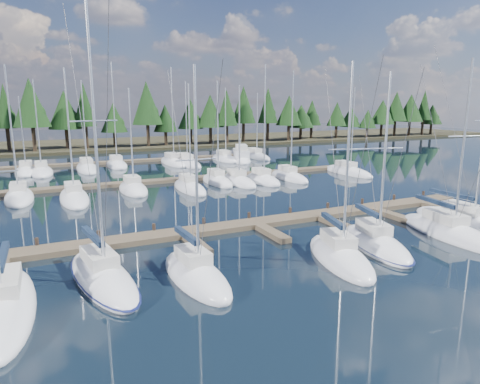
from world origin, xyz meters
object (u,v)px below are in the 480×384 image
front_sailboat_6 (467,222)px  motor_yacht_right (241,158)px  front_sailboat_4 (375,243)px  front_sailboat_0 (5,307)px  main_dock (258,225)px  front_sailboat_2 (196,275)px  front_sailboat_3 (340,256)px  front_sailboat_1 (103,276)px  front_sailboat_5 (448,232)px

front_sailboat_6 → motor_yacht_right: bearing=90.1°
front_sailboat_4 → front_sailboat_0: bearing=179.1°
front_sailboat_0 → front_sailboat_4: 22.67m
main_dock → front_sailboat_2: front_sailboat_2 is taller
front_sailboat_3 → front_sailboat_4: size_ratio=1.03×
front_sailboat_0 → front_sailboat_6: size_ratio=0.81×
front_sailboat_2 → front_sailboat_0: bearing=178.3°
front_sailboat_1 → front_sailboat_3: front_sailboat_1 is taller
front_sailboat_6 → motor_yacht_right: 42.93m
front_sailboat_0 → front_sailboat_1: size_ratio=0.77×
front_sailboat_0 → front_sailboat_3: bearing=-4.2°
front_sailboat_0 → front_sailboat_2: bearing=-1.7°
main_dock → front_sailboat_0: (-17.47, -7.19, 0.07)m
front_sailboat_5 → motor_yacht_right: bearing=85.2°
front_sailboat_1 → front_sailboat_5: 24.89m
front_sailboat_1 → front_sailboat_2: size_ratio=1.29×
front_sailboat_4 → motor_yacht_right: 45.14m
front_sailboat_2 → front_sailboat_4: bearing=-0.4°
front_sailboat_1 → front_sailboat_6: 28.55m
main_dock → front_sailboat_4: 9.18m
front_sailboat_3 → front_sailboat_2: bearing=173.3°
main_dock → front_sailboat_0: front_sailboat_0 is taller
front_sailboat_6 → front_sailboat_2: bearing=-177.9°
main_dock → front_sailboat_4: (5.19, -7.57, 0.07)m
main_dock → front_sailboat_1: bearing=-156.5°
motor_yacht_right → front_sailboat_3: bearing=-107.8°
front_sailboat_2 → front_sailboat_6: bearing=2.1°
front_sailboat_0 → front_sailboat_1: (4.75, 1.67, 0.03)m
front_sailboat_1 → motor_yacht_right: size_ratio=1.66×
front_sailboat_4 → front_sailboat_5: bearing=-2.6°
front_sailboat_2 → motor_yacht_right: 49.78m
front_sailboat_2 → motor_yacht_right: bearing=61.6°
main_dock → front_sailboat_5: size_ratio=3.23×
front_sailboat_1 → front_sailboat_2: front_sailboat_1 is taller
front_sailboat_4 → front_sailboat_6: front_sailboat_6 is taller
main_dock → motor_yacht_right: bearing=66.6°
main_dock → front_sailboat_3: front_sailboat_3 is taller
front_sailboat_5 → main_dock: bearing=146.8°
front_sailboat_5 → front_sailboat_6: size_ratio=0.88×
front_sailboat_4 → motor_yacht_right: (10.55, 43.89, 0.23)m
front_sailboat_0 → front_sailboat_2: front_sailboat_2 is taller
front_sailboat_2 → front_sailboat_1: bearing=157.8°
front_sailboat_1 → front_sailboat_2: (4.81, -1.96, -0.01)m
front_sailboat_4 → front_sailboat_6: (10.61, 0.96, 0.01)m
front_sailboat_3 → front_sailboat_6: bearing=7.7°
front_sailboat_1 → front_sailboat_4: front_sailboat_1 is taller
front_sailboat_5 → front_sailboat_0: bearing=178.7°
front_sailboat_0 → front_sailboat_5: (29.52, -0.69, 0.00)m
front_sailboat_0 → front_sailboat_1: front_sailboat_1 is taller
front_sailboat_3 → front_sailboat_6: size_ratio=0.84×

